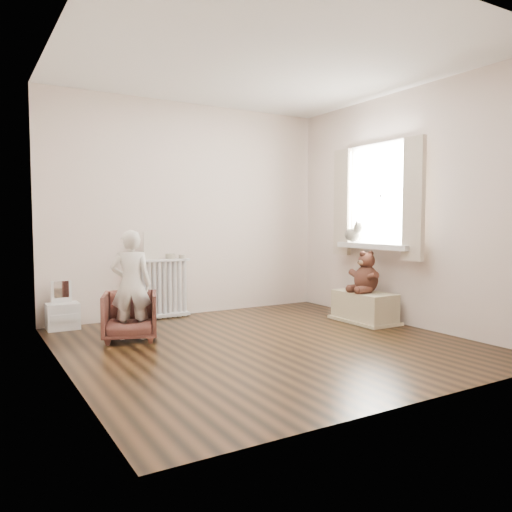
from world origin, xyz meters
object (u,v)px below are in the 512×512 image
toy_vanity (62,304)px  armchair (130,316)px  teddy_bear (366,264)px  plush_cat (353,234)px  radiator (162,286)px  toy_bench (364,304)px  child (131,285)px

toy_vanity → armchair: toy_vanity is taller
teddy_bear → armchair: bearing=168.9°
plush_cat → radiator: bearing=175.5°
toy_bench → toy_vanity: bearing=156.4°
radiator → teddy_bear: bearing=-35.4°
armchair → plush_cat: plush_cat is taller
toy_bench → teddy_bear: size_ratio=1.56×
toy_vanity → toy_bench: (3.07, -1.34, -0.08)m
armchair → toy_bench: bearing=8.1°
radiator → armchair: 1.09m
radiator → armchair: (-0.64, -0.87, -0.15)m
teddy_bear → plush_cat: plush_cat is taller
toy_vanity → toy_bench: 3.35m
armchair → plush_cat: 2.83m
armchair → teddy_bear: size_ratio=1.11×
toy_bench → plush_cat: plush_cat is taller
toy_bench → teddy_bear: 0.47m
toy_vanity → toy_bench: toy_vanity is taller
child → toy_bench: (2.58, -0.45, -0.35)m
plush_cat → toy_bench: bearing=-89.6°
radiator → armchair: radiator is taller
armchair → teddy_bear: (2.59, -0.52, 0.43)m
toy_vanity → teddy_bear: bearing=-23.8°
toy_vanity → teddy_bear: 3.39m
toy_vanity → armchair: (0.49, -0.84, -0.04)m
toy_bench → teddy_bear: teddy_bear is taller
child → toy_bench: 2.65m
toy_vanity → plush_cat: 3.43m
radiator → child: (-0.64, -0.92, 0.16)m
toy_vanity → child: child is taller
toy_bench → teddy_bear: bearing=-63.8°
child → radiator: bearing=-105.8°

